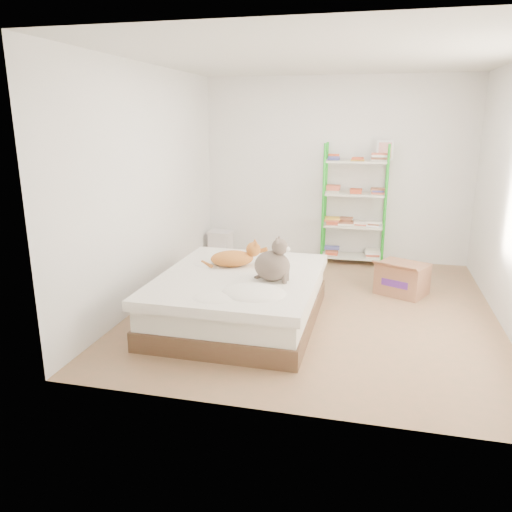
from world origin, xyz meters
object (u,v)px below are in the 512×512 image
(white_bin, at_px, (221,243))
(shelf_unit, at_px, (355,205))
(grey_cat, at_px, (272,259))
(bed, at_px, (240,298))
(orange_cat, at_px, (232,257))
(cardboard_box, at_px, (402,279))

(white_bin, bearing_deg, shelf_unit, 2.65)
(grey_cat, relative_size, shelf_unit, 0.25)
(bed, relative_size, orange_cat, 3.65)
(orange_cat, relative_size, shelf_unit, 0.31)
(shelf_unit, height_order, white_bin, shelf_unit)
(orange_cat, bearing_deg, bed, -78.93)
(orange_cat, bearing_deg, shelf_unit, 42.47)
(grey_cat, distance_m, cardboard_box, 1.95)
(orange_cat, height_order, grey_cat, grey_cat)
(bed, relative_size, shelf_unit, 1.13)
(grey_cat, bearing_deg, bed, 76.55)
(grey_cat, relative_size, cardboard_box, 0.62)
(bed, height_order, white_bin, bed)
(grey_cat, bearing_deg, cardboard_box, -40.81)
(bed, distance_m, grey_cat, 0.60)
(shelf_unit, distance_m, cardboard_box, 1.50)
(bed, xyz_separation_m, grey_cat, (0.36, -0.11, 0.46))
(grey_cat, bearing_deg, white_bin, 31.20)
(shelf_unit, bearing_deg, bed, -112.75)
(orange_cat, height_order, cardboard_box, orange_cat)
(bed, xyz_separation_m, cardboard_box, (1.66, 1.24, -0.06))
(orange_cat, xyz_separation_m, white_bin, (-0.78, 2.07, -0.41))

